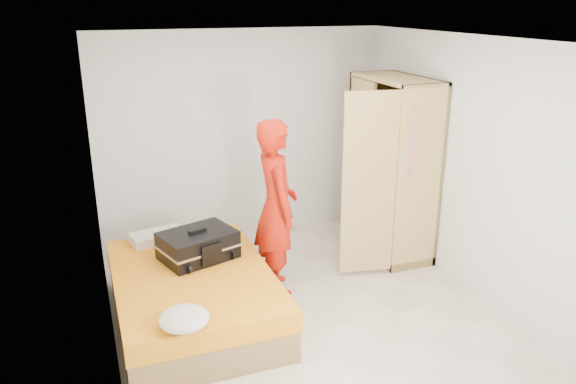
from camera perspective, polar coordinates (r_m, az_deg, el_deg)
name	(u,v)px	position (r m, az deg, el deg)	size (l,w,h in m)	color
room	(302,183)	(5.21, 1.47, 0.91)	(4.00, 4.02, 2.60)	beige
bed	(194,296)	(5.49, -9.57, -10.36)	(1.42, 2.02, 0.50)	olive
wardrobe	(390,173)	(6.67, 10.30, 1.94)	(1.16, 1.20, 2.10)	#DDB86C
person	(276,208)	(5.70, -1.21, -1.59)	(0.67, 0.44, 1.83)	red
suitcase	(198,245)	(5.59, -9.11, -5.36)	(0.83, 0.70, 0.30)	black
round_cushion	(184,319)	(4.53, -10.51, -12.54)	(0.39, 0.39, 0.15)	beige
pillow	(158,236)	(6.09, -13.08, -4.40)	(0.55, 0.28, 0.10)	beige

